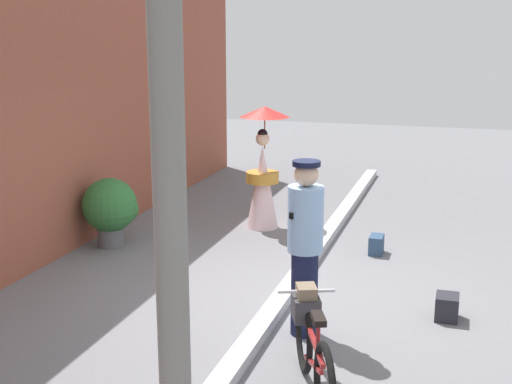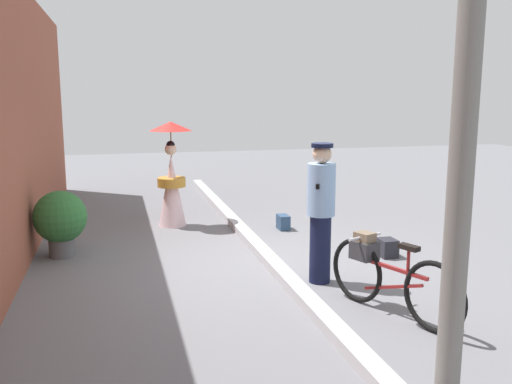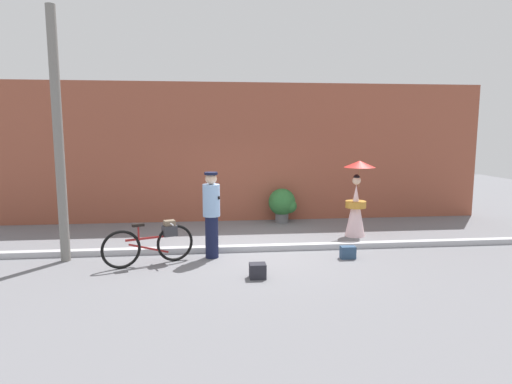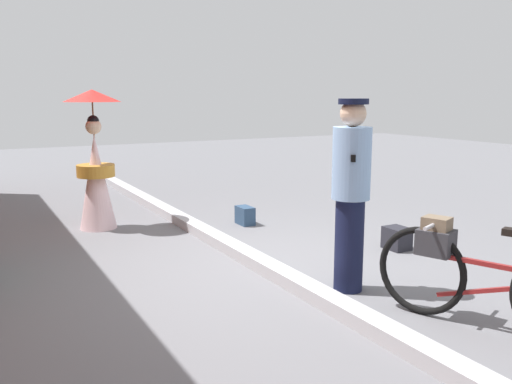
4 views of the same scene
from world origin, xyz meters
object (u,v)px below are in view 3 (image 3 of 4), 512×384
object	(u,v)px
person_officer	(211,212)
backpack_on_pavement	(348,252)
potted_plant_by_door	(283,204)
person_with_parasol	(356,200)
bicycle_near_officer	(153,242)
backpack_spare	(258,271)
utility_pole	(58,137)

from	to	relation	value
person_officer	backpack_on_pavement	xyz separation A→B (m)	(2.69, -0.36, -0.79)
potted_plant_by_door	backpack_on_pavement	size ratio (longest dim) A/B	3.24
potted_plant_by_door	person_with_parasol	bearing A→B (deg)	-48.98
person_with_parasol	potted_plant_by_door	xyz separation A→B (m)	(-1.49, 1.72, -0.35)
person_with_parasol	backpack_on_pavement	bearing A→B (deg)	-113.02
bicycle_near_officer	backpack_spare	distance (m)	2.16
person_with_parasol	backpack_spare	distance (m)	3.95
backpack_spare	utility_pole	size ratio (longest dim) A/B	0.06
backpack_spare	bicycle_near_officer	bearing A→B (deg)	151.91
person_with_parasol	person_officer	bearing A→B (deg)	-157.17
backpack_on_pavement	utility_pole	xyz separation A→B (m)	(-5.54, 0.43, 2.27)
person_with_parasol	utility_pole	xyz separation A→B (m)	(-6.32, -1.38, 1.51)
bicycle_near_officer	person_with_parasol	distance (m)	4.93
bicycle_near_officer	utility_pole	world-z (taller)	utility_pole
person_officer	person_with_parasol	xyz separation A→B (m)	(3.47, 1.46, -0.03)
person_officer	potted_plant_by_door	distance (m)	3.76
bicycle_near_officer	person_with_parasol	xyz separation A→B (m)	(4.58, 1.78, 0.46)
potted_plant_by_door	utility_pole	bearing A→B (deg)	-147.26
person_officer	utility_pole	world-z (taller)	utility_pole
potted_plant_by_door	backpack_spare	xyz separation A→B (m)	(-1.19, -4.51, -0.40)
bicycle_near_officer	utility_pole	distance (m)	2.66
person_with_parasol	backpack_on_pavement	distance (m)	2.12
person_officer	person_with_parasol	distance (m)	3.76
potted_plant_by_door	person_officer	bearing A→B (deg)	-121.83
backpack_on_pavement	utility_pole	bearing A→B (deg)	175.52
utility_pole	person_officer	bearing A→B (deg)	-1.52
person_officer	backpack_spare	bearing A→B (deg)	-59.73
potted_plant_by_door	backpack_spare	bearing A→B (deg)	-104.84
person_officer	backpack_spare	xyz separation A→B (m)	(0.78, -1.33, -0.79)
person_with_parasol	potted_plant_by_door	distance (m)	2.30
person_officer	backpack_on_pavement	world-z (taller)	person_officer
bicycle_near_officer	person_officer	world-z (taller)	person_officer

